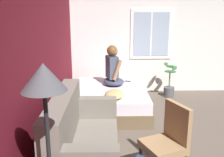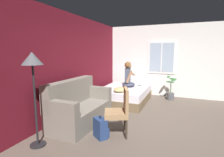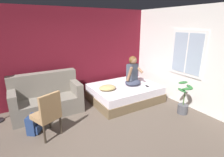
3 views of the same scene
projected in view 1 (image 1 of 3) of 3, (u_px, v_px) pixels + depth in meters
name	position (u px, v px, depth m)	size (l,w,h in m)	color
ground_plane	(206.00, 149.00, 4.04)	(40.00, 40.00, 0.00)	brown
wall_back_accent	(37.00, 64.00, 3.64)	(11.01, 0.16, 2.70)	maroon
wall_side_with_window	(166.00, 39.00, 6.68)	(0.19, 6.22, 2.70)	silver
bed	(110.00, 99.00, 5.58)	(1.99, 1.53, 0.48)	brown
couch	(81.00, 143.00, 3.43)	(1.71, 0.85, 1.04)	slate
side_chair	(168.00, 140.00, 3.24)	(0.60, 0.60, 0.98)	#382D23
person_seated	(113.00, 69.00, 5.66)	(0.62, 0.57, 0.88)	#383D51
throw_pillow	(114.00, 94.00, 4.89)	(0.48, 0.36, 0.14)	tan
cell_phone	(128.00, 81.00, 6.04)	(0.07, 0.14, 0.01)	black
floor_lamp	(45.00, 97.00, 2.05)	(0.36, 0.36, 1.70)	black
potted_plant	(169.00, 85.00, 6.41)	(0.39, 0.37, 0.85)	#4C4C51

